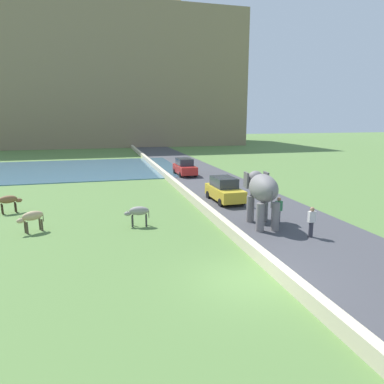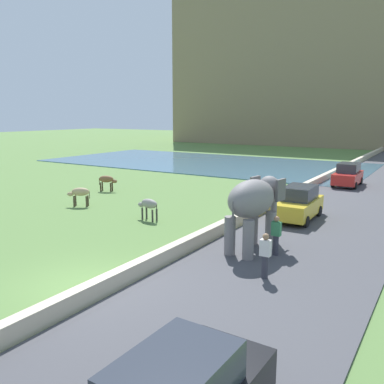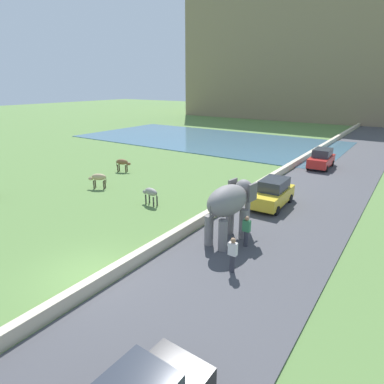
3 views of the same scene
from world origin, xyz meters
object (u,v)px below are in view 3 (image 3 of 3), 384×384
Objects in this scene: car_yellow at (273,193)px; cow_brown at (123,163)px; person_beside_elephant at (246,231)px; car_red at (321,159)px; elephant at (230,203)px; person_trailing at (233,254)px; cow_grey at (151,193)px; cow_tan at (98,178)px.

cow_brown is at bearing 177.21° from car_yellow.
person_beside_elephant is 0.40× the size of car_red.
elephant is at bearing -89.73° from car_yellow.
car_yellow is (-1.05, 6.06, 0.03)m from person_beside_elephant.
person_beside_elephant is at bearing 102.33° from person_trailing.
cow_grey is at bearing -147.60° from car_yellow.
car_red is (-0.03, 18.10, -1.14)m from elephant.
cow_brown is (-14.37, 0.70, -0.06)m from car_yellow.
person_beside_elephant is 2.47m from person_trailing.
cow_brown is 1.00× the size of cow_grey.
cow_brown is (-14.39, 6.62, -1.20)m from elephant.
car_yellow is at bearing -2.79° from cow_brown.
person_trailing is at bearing -77.67° from person_beside_elephant.
person_trailing is at bearing -58.89° from elephant.
cow_brown is at bearing 114.75° from cow_tan.
car_yellow is at bearing 99.79° from person_beside_elephant.
cow_brown is at bearing 156.31° from person_beside_elephant.
cow_grey is (-6.71, 1.68, -1.20)m from elephant.
cow_tan is (-13.85, 4.65, -0.04)m from person_trailing.
cow_brown is at bearing 147.25° from cow_grey.
cow_grey is (5.59, -0.41, 0.00)m from cow_tan.
elephant is at bearing -9.61° from cow_tan.
person_beside_elephant reaches higher than cow_brown.
cow_grey is (-7.73, 1.82, -0.04)m from person_beside_elephant.
car_red is at bearing 90.00° from car_yellow.
car_red reaches higher than cow_tan.
person_beside_elephant is 6.15m from car_yellow.
elephant is 0.88× the size of car_red.
person_trailing is 14.61m from cow_tan.
car_yellow is 7.92m from cow_grey.
cow_tan is at bearing -65.25° from cow_brown.
person_trailing is 0.40× the size of car_yellow.
person_trailing is 0.40× the size of car_red.
person_trailing is (1.55, -2.56, -1.16)m from elephant.
cow_tan is (-12.31, 2.08, -1.20)m from elephant.
cow_tan is at bearing 170.50° from person_beside_elephant.
person_beside_elephant is 1.15× the size of cow_grey.
person_beside_elephant and person_trailing have the same top height.
person_trailing is at bearing -29.93° from cow_brown.
cow_tan is (-12.28, -16.01, -0.06)m from car_red.
elephant is at bearing 171.83° from person_beside_elephant.
car_yellow reaches higher than person_beside_elephant.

